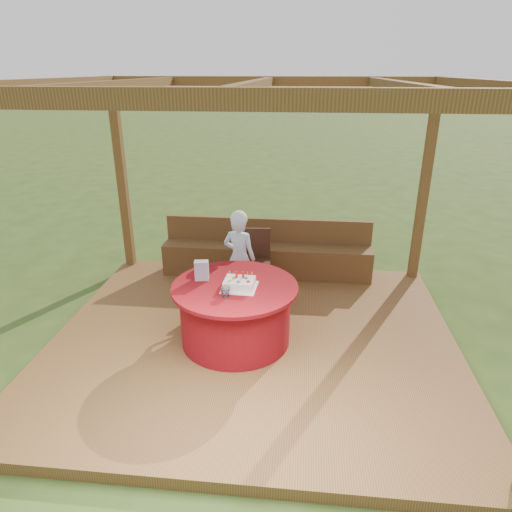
# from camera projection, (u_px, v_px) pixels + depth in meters

# --- Properties ---
(ground) EXTENTS (60.00, 60.00, 0.00)m
(ground) POSITION_uv_depth(u_px,v_px,m) (254.00, 345.00, 5.22)
(ground) COLOR #2E4416
(ground) RESTS_ON ground
(deck) EXTENTS (4.50, 4.00, 0.12)m
(deck) POSITION_uv_depth(u_px,v_px,m) (254.00, 340.00, 5.20)
(deck) COLOR brown
(deck) RESTS_ON ground
(pergola) EXTENTS (4.50, 4.00, 2.72)m
(pergola) POSITION_uv_depth(u_px,v_px,m) (253.00, 128.00, 4.30)
(pergola) COLOR brown
(pergola) RESTS_ON deck
(bench) EXTENTS (3.00, 0.42, 0.80)m
(bench) POSITION_uv_depth(u_px,v_px,m) (267.00, 257.00, 6.65)
(bench) COLOR brown
(bench) RESTS_ON deck
(table) EXTENTS (1.35, 1.35, 0.68)m
(table) POSITION_uv_depth(u_px,v_px,m) (235.00, 313.00, 4.97)
(table) COLOR maroon
(table) RESTS_ON deck
(chair) EXTENTS (0.42, 0.42, 0.84)m
(chair) POSITION_uv_depth(u_px,v_px,m) (256.00, 258.00, 6.13)
(chair) COLOR #341B10
(chair) RESTS_ON deck
(elderly_woman) EXTENTS (0.48, 0.37, 1.21)m
(elderly_woman) POSITION_uv_depth(u_px,v_px,m) (239.00, 256.00, 5.78)
(elderly_woman) COLOR #A8D2FA
(elderly_woman) RESTS_ON deck
(birthday_cake) EXTENTS (0.37, 0.37, 0.17)m
(birthday_cake) POSITION_uv_depth(u_px,v_px,m) (239.00, 283.00, 4.77)
(birthday_cake) COLOR white
(birthday_cake) RESTS_ON table
(gift_bag) EXTENTS (0.16, 0.12, 0.21)m
(gift_bag) POSITION_uv_depth(u_px,v_px,m) (202.00, 270.00, 4.94)
(gift_bag) COLOR #C780B7
(gift_bag) RESTS_ON table
(drinking_glass) EXTENTS (0.11, 0.11, 0.10)m
(drinking_glass) POSITION_uv_depth(u_px,v_px,m) (225.00, 292.00, 4.58)
(drinking_glass) COLOR white
(drinking_glass) RESTS_ON table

